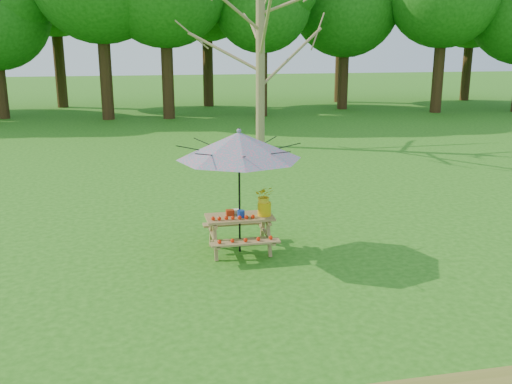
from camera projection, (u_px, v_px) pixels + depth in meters
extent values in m
plane|color=#246613|center=(150.00, 315.00, 7.96)|extent=(120.00, 120.00, 0.00)
cylinder|color=olive|center=(260.00, 69.00, 20.15)|extent=(0.40, 0.40, 5.53)
cube|color=#916741|center=(240.00, 217.00, 10.20)|extent=(1.20, 0.62, 0.04)
cube|color=#916741|center=(245.00, 243.00, 9.75)|extent=(1.20, 0.22, 0.04)
cube|color=#916741|center=(235.00, 223.00, 10.79)|extent=(1.20, 0.22, 0.04)
cylinder|color=black|center=(239.00, 192.00, 10.08)|extent=(0.04, 0.04, 2.25)
cone|color=teal|center=(239.00, 146.00, 9.86)|extent=(2.38, 2.38, 0.47)
sphere|color=teal|center=(239.00, 131.00, 9.80)|extent=(0.08, 0.08, 0.08)
cube|color=#AD2A0D|center=(230.00, 213.00, 10.23)|extent=(0.14, 0.12, 0.10)
cylinder|color=#1436A8|center=(241.00, 214.00, 10.10)|extent=(0.13, 0.13, 0.13)
cube|color=white|center=(236.00, 211.00, 10.36)|extent=(0.13, 0.13, 0.07)
cylinder|color=#E9B50C|center=(264.00, 209.00, 10.20)|extent=(0.24, 0.24, 0.24)
imported|color=yellow|center=(264.00, 196.00, 10.14)|extent=(0.37, 0.34, 0.36)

